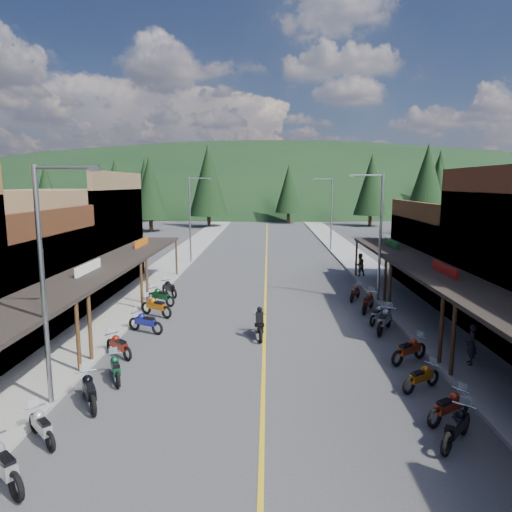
# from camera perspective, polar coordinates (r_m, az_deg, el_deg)

# --- Properties ---
(ground) EXTENTS (220.00, 220.00, 0.00)m
(ground) POSITION_cam_1_polar(r_m,az_deg,el_deg) (21.48, 1.03, -11.14)
(ground) COLOR #38383A
(ground) RESTS_ON ground
(centerline) EXTENTS (0.15, 90.00, 0.01)m
(centerline) POSITION_cam_1_polar(r_m,az_deg,el_deg) (40.83, 1.27, -1.41)
(centerline) COLOR gold
(centerline) RESTS_ON ground
(sidewalk_west) EXTENTS (3.40, 94.00, 0.15)m
(sidewalk_west) POSITION_cam_1_polar(r_m,az_deg,el_deg) (41.77, -10.76, -1.23)
(sidewalk_west) COLOR gray
(sidewalk_west) RESTS_ON ground
(sidewalk_east) EXTENTS (3.40, 94.00, 0.15)m
(sidewalk_east) POSITION_cam_1_polar(r_m,az_deg,el_deg) (41.71, 13.31, -1.33)
(sidewalk_east) COLOR gray
(sidewalk_east) RESTS_ON ground
(shop_west_3) EXTENTS (10.90, 10.20, 8.20)m
(shop_west_3) POSITION_cam_1_polar(r_m,az_deg,el_deg) (34.62, -22.25, 1.92)
(shop_west_3) COLOR brown
(shop_west_3) RESTS_ON ground
(shop_east_3) EXTENTS (10.90, 10.20, 6.20)m
(shop_east_3) POSITION_cam_1_polar(r_m,az_deg,el_deg) (34.62, 24.62, 0.12)
(shop_east_3) COLOR #4C2D16
(shop_east_3) RESTS_ON ground
(streetlight_0) EXTENTS (2.16, 0.18, 8.00)m
(streetlight_0) POSITION_cam_1_polar(r_m,az_deg,el_deg) (16.11, -24.70, -2.34)
(streetlight_0) COLOR gray
(streetlight_0) RESTS_ON ground
(streetlight_1) EXTENTS (2.16, 0.18, 8.00)m
(streetlight_1) POSITION_cam_1_polar(r_m,az_deg,el_deg) (42.85, -8.07, 5.01)
(streetlight_1) COLOR gray
(streetlight_1) RESTS_ON ground
(streetlight_2) EXTENTS (2.16, 0.18, 8.00)m
(streetlight_2) POSITION_cam_1_polar(r_m,az_deg,el_deg) (29.12, 15.02, 2.92)
(streetlight_2) COLOR gray
(streetlight_2) RESTS_ON ground
(streetlight_3) EXTENTS (2.16, 0.18, 8.00)m
(streetlight_3) POSITION_cam_1_polar(r_m,az_deg,el_deg) (50.70, 9.25, 5.59)
(streetlight_3) COLOR gray
(streetlight_3) RESTS_ON ground
(ridge_hill) EXTENTS (310.00, 140.00, 60.00)m
(ridge_hill) POSITION_cam_1_polar(r_m,az_deg,el_deg) (155.33, 1.45, 6.31)
(ridge_hill) COLOR black
(ridge_hill) RESTS_ON ground
(pine_0) EXTENTS (5.04, 5.04, 11.00)m
(pine_0) POSITION_cam_1_polar(r_m,az_deg,el_deg) (91.45, -24.78, 7.64)
(pine_0) COLOR black
(pine_0) RESTS_ON ground
(pine_1) EXTENTS (5.88, 5.88, 12.50)m
(pine_1) POSITION_cam_1_polar(r_m,az_deg,el_deg) (93.34, -13.66, 8.69)
(pine_1) COLOR black
(pine_1) RESTS_ON ground
(pine_2) EXTENTS (6.72, 6.72, 14.00)m
(pine_2) POSITION_cam_1_polar(r_m,az_deg,el_deg) (78.82, -5.98, 9.42)
(pine_2) COLOR black
(pine_2) RESTS_ON ground
(pine_3) EXTENTS (5.04, 5.04, 11.00)m
(pine_3) POSITION_cam_1_polar(r_m,az_deg,el_deg) (86.25, 4.10, 8.40)
(pine_3) COLOR black
(pine_3) RESTS_ON ground
(pine_4) EXTENTS (5.88, 5.88, 12.50)m
(pine_4) POSITION_cam_1_polar(r_m,az_deg,el_deg) (82.12, 14.22, 8.65)
(pine_4) COLOR black
(pine_4) RESTS_ON ground
(pine_5) EXTENTS (6.72, 6.72, 14.00)m
(pine_5) POSITION_cam_1_polar(r_m,az_deg,el_deg) (98.18, 21.93, 8.74)
(pine_5) COLOR black
(pine_5) RESTS_ON ground
(pine_7) EXTENTS (5.88, 5.88, 12.50)m
(pine_7) POSITION_cam_1_polar(r_m,az_deg,el_deg) (101.39, -17.19, 8.55)
(pine_7) COLOR black
(pine_7) RESTS_ON ground
(pine_8) EXTENTS (4.48, 4.48, 10.00)m
(pine_8) POSITION_cam_1_polar(r_m,az_deg,el_deg) (64.12, -18.87, 7.28)
(pine_8) COLOR black
(pine_8) RESTS_ON ground
(pine_9) EXTENTS (4.93, 4.93, 10.80)m
(pine_9) POSITION_cam_1_polar(r_m,az_deg,el_deg) (69.39, 21.80, 7.56)
(pine_9) COLOR black
(pine_9) RESTS_ON ground
(pine_10) EXTENTS (5.38, 5.38, 11.60)m
(pine_10) POSITION_cam_1_polar(r_m,az_deg,el_deg) (72.47, -13.15, 8.32)
(pine_10) COLOR black
(pine_10) RESTS_ON ground
(pine_11) EXTENTS (5.82, 5.82, 12.40)m
(pine_11) POSITION_cam_1_polar(r_m,az_deg,el_deg) (61.45, 20.57, 8.27)
(pine_11) COLOR black
(pine_11) RESTS_ON ground
(bike_west_3) EXTENTS (2.25, 2.05, 1.31)m
(bike_west_3) POSITION_cam_1_polar(r_m,az_deg,el_deg) (13.76, -29.20, -21.59)
(bike_west_3) COLOR #99979D
(bike_west_3) RESTS_ON ground
(bike_west_4) EXTENTS (1.77, 1.77, 1.07)m
(bike_west_4) POSITION_cam_1_polar(r_m,az_deg,el_deg) (15.30, -25.25, -18.56)
(bike_west_4) COLOR #A5A5AA
(bike_west_4) RESTS_ON ground
(bike_west_5) EXTENTS (1.68, 2.20, 1.22)m
(bike_west_5) POSITION_cam_1_polar(r_m,az_deg,el_deg) (16.84, -20.14, -15.35)
(bike_west_5) COLOR black
(bike_west_5) RESTS_ON ground
(bike_west_6) EXTENTS (1.39, 1.99, 1.09)m
(bike_west_6) POSITION_cam_1_polar(r_m,az_deg,el_deg) (18.50, -17.16, -13.16)
(bike_west_6) COLOR #0C3E24
(bike_west_6) RESTS_ON ground
(bike_west_7) EXTENTS (1.88, 1.79, 1.11)m
(bike_west_7) POSITION_cam_1_polar(r_m,az_deg,el_deg) (20.87, -16.79, -10.53)
(bike_west_7) COLOR maroon
(bike_west_7) RESTS_ON ground
(bike_west_8) EXTENTS (2.18, 1.54, 1.19)m
(bike_west_8) POSITION_cam_1_polar(r_m,az_deg,el_deg) (23.69, -13.66, -7.93)
(bike_west_8) COLOR navy
(bike_west_8) RESTS_ON ground
(bike_west_9) EXTENTS (2.29, 1.80, 1.27)m
(bike_west_9) POSITION_cam_1_polar(r_m,az_deg,el_deg) (26.35, -12.39, -6.07)
(bike_west_9) COLOR #A8570C
(bike_west_9) RESTS_ON ground
(bike_west_10) EXTENTS (2.23, 1.73, 1.24)m
(bike_west_10) POSITION_cam_1_polar(r_m,az_deg,el_deg) (28.69, -11.85, -4.84)
(bike_west_10) COLOR #0B3719
(bike_west_10) RESTS_ON ground
(bike_west_11) EXTENTS (1.82, 2.12, 1.21)m
(bike_west_11) POSITION_cam_1_polar(r_m,az_deg,el_deg) (30.81, -10.80, -3.88)
(bike_west_11) COLOR black
(bike_west_11) RESTS_ON ground
(bike_east_4) EXTENTS (1.88, 2.04, 1.19)m
(bike_east_4) POSITION_cam_1_polar(r_m,az_deg,el_deg) (14.99, 23.77, -18.81)
(bike_east_4) COLOR black
(bike_east_4) RESTS_ON ground
(bike_east_5) EXTENTS (1.98, 1.62, 1.11)m
(bike_east_5) POSITION_cam_1_polar(r_m,az_deg,el_deg) (16.16, 22.99, -16.81)
(bike_east_5) COLOR maroon
(bike_east_5) RESTS_ON ground
(bike_east_6) EXTENTS (1.90, 1.55, 1.07)m
(bike_east_6) POSITION_cam_1_polar(r_m,az_deg,el_deg) (18.04, 19.97, -13.93)
(bike_east_6) COLOR #A8540C
(bike_east_6) RESTS_ON ground
(bike_east_7) EXTENTS (2.11, 1.81, 1.20)m
(bike_east_7) POSITION_cam_1_polar(r_m,az_deg,el_deg) (20.43, 18.62, -10.91)
(bike_east_7) COLOR maroon
(bike_east_7) RESTS_ON ground
(bike_east_8) EXTENTS (1.80, 2.43, 1.34)m
(bike_east_8) POSITION_cam_1_polar(r_m,az_deg,el_deg) (24.04, 15.79, -7.59)
(bike_east_8) COLOR gray
(bike_east_8) RESTS_ON ground
(bike_east_9) EXTENTS (1.61, 1.90, 1.08)m
(bike_east_9) POSITION_cam_1_polar(r_m,az_deg,el_deg) (25.42, 14.99, -6.96)
(bike_east_9) COLOR #9C9DA1
(bike_east_9) RESTS_ON ground
(bike_east_10) EXTENTS (1.66, 2.37, 1.30)m
(bike_east_10) POSITION_cam_1_polar(r_m,az_deg,el_deg) (27.50, 13.85, -5.46)
(bike_east_10) COLOR maroon
(bike_east_10) RESTS_ON ground
(bike_east_11) EXTENTS (1.40, 1.96, 1.07)m
(bike_east_11) POSITION_cam_1_polar(r_m,az_deg,el_deg) (29.98, 12.29, -4.42)
(bike_east_11) COLOR maroon
(bike_east_11) RESTS_ON ground
(rider_on_bike) EXTENTS (0.90, 2.18, 1.62)m
(rider_on_bike) POSITION_cam_1_polar(r_m,az_deg,el_deg) (22.32, 0.45, -8.59)
(rider_on_bike) COLOR black
(rider_on_bike) RESTS_ON ground
(pedestrian_east_a) EXTENTS (0.49, 0.67, 1.67)m
(pedestrian_east_a) POSITION_cam_1_polar(r_m,az_deg,el_deg) (20.69, 25.32, -9.94)
(pedestrian_east_a) COLOR #251D2B
(pedestrian_east_a) RESTS_ON sidewalk_east
(pedestrian_east_b) EXTENTS (1.02, 0.83, 1.83)m
(pedestrian_east_b) POSITION_cam_1_polar(r_m,az_deg,el_deg) (36.98, 12.82, -1.06)
(pedestrian_east_b) COLOR #4C412F
(pedestrian_east_b) RESTS_ON sidewalk_east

